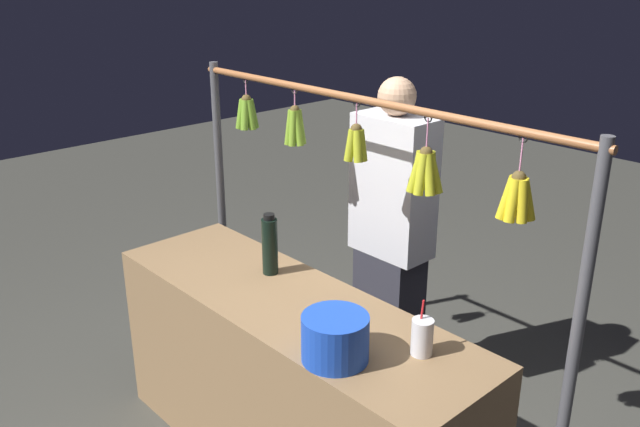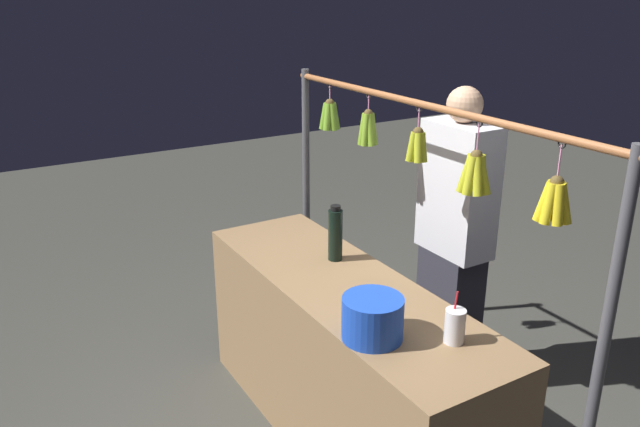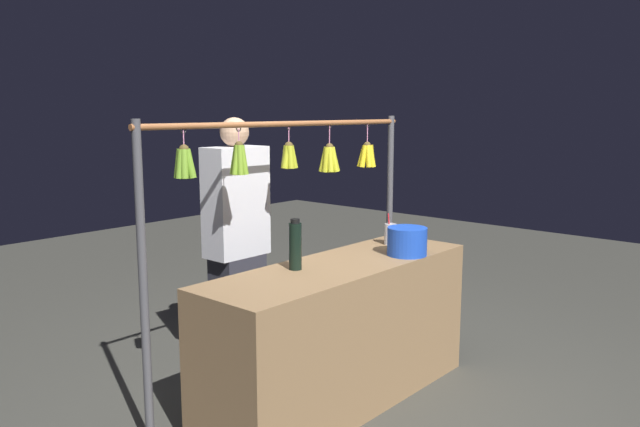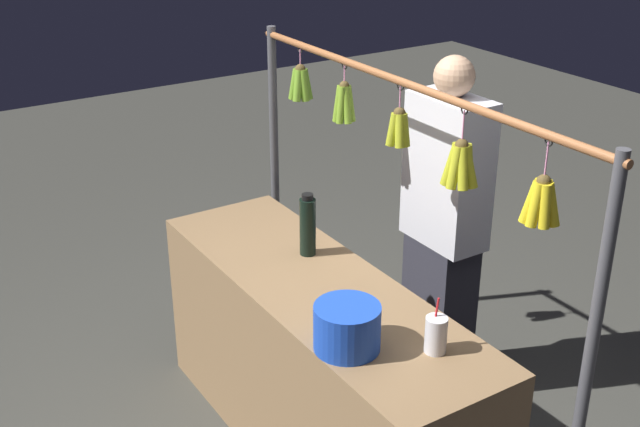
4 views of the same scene
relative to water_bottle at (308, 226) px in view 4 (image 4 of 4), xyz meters
The scene contains 6 objects.
market_counter 0.62m from the water_bottle, 157.63° to the left, with size 1.84×0.56×0.84m, color olive.
display_rack 0.46m from the water_bottle, 135.03° to the right, with size 2.15×0.14×1.66m.
water_bottle is the anchor object (origin of this frame).
blue_bucket 0.75m from the water_bottle, 158.84° to the left, with size 0.24×0.24×0.17m, color blue.
drink_cup 0.89m from the water_bottle, behind, with size 0.08×0.08×0.21m.
vendor_person 0.68m from the water_bottle, 102.70° to the right, with size 0.39×0.21×1.66m.
Camera 4 is at (-2.46, 1.57, 2.48)m, focal length 45.85 mm.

